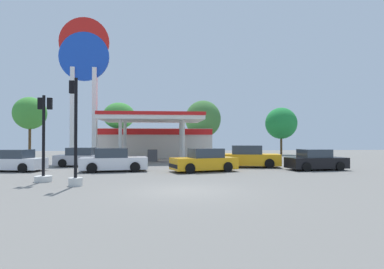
# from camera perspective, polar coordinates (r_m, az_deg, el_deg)

# --- Properties ---
(ground_plane) EXTENTS (90.00, 90.00, 0.00)m
(ground_plane) POSITION_cam_1_polar(r_m,az_deg,el_deg) (12.68, -1.29, -10.22)
(ground_plane) COLOR slate
(ground_plane) RESTS_ON ground
(gas_station) EXTENTS (12.45, 12.81, 4.44)m
(gas_station) POSITION_cam_1_polar(r_m,az_deg,el_deg) (35.17, -6.92, -1.09)
(gas_station) COLOR beige
(gas_station) RESTS_ON ground
(station_pole_sign) EXTENTS (4.58, 0.56, 13.44)m
(station_pole_sign) POSITION_cam_1_polar(r_m,az_deg,el_deg) (31.31, -19.11, 11.38)
(station_pole_sign) COLOR white
(station_pole_sign) RESTS_ON ground
(car_0) EXTENTS (4.43, 2.79, 1.48)m
(car_0) POSITION_cam_1_polar(r_m,az_deg,el_deg) (20.05, 2.23, -4.86)
(car_0) COLOR black
(car_0) RESTS_ON ground
(car_1) EXTENTS (4.36, 2.32, 1.50)m
(car_1) POSITION_cam_1_polar(r_m,az_deg,el_deg) (20.75, -14.09, -4.67)
(car_1) COLOR black
(car_1) RESTS_ON ground
(car_2) EXTENTS (4.78, 2.75, 1.61)m
(car_2) POSITION_cam_1_polar(r_m,az_deg,el_deg) (23.54, 10.23, -4.11)
(car_2) COLOR black
(car_2) RESTS_ON ground
(car_3) EXTENTS (4.11, 2.07, 1.43)m
(car_3) POSITION_cam_1_polar(r_m,az_deg,el_deg) (25.24, -19.31, -4.04)
(car_3) COLOR black
(car_3) RESTS_ON ground
(car_4) EXTENTS (4.02, 2.05, 1.39)m
(car_4) POSITION_cam_1_polar(r_m,az_deg,el_deg) (22.56, 21.69, -4.45)
(car_4) COLOR black
(car_4) RESTS_ON ground
(car_5) EXTENTS (4.13, 2.31, 1.40)m
(car_5) POSITION_cam_1_polar(r_m,az_deg,el_deg) (23.27, -29.83, -4.28)
(car_5) COLOR black
(car_5) RESTS_ON ground
(traffic_signal_0) EXTENTS (0.80, 0.80, 4.20)m
(traffic_signal_0) POSITION_cam_1_polar(r_m,az_deg,el_deg) (16.80, -25.44, -3.06)
(traffic_signal_0) COLOR silver
(traffic_signal_0) RESTS_ON ground
(traffic_signal_1) EXTENTS (0.63, 0.66, 4.78)m
(traffic_signal_1) POSITION_cam_1_polar(r_m,az_deg,el_deg) (14.77, -20.57, -2.67)
(traffic_signal_1) COLOR silver
(traffic_signal_1) RESTS_ON ground
(tree_0) EXTENTS (3.74, 3.74, 7.01)m
(tree_0) POSITION_cam_1_polar(r_m,az_deg,el_deg) (41.30, -27.48, 3.45)
(tree_0) COLOR brown
(tree_0) RESTS_ON ground
(tree_1) EXTENTS (3.75, 3.75, 6.46)m
(tree_1) POSITION_cam_1_polar(r_m,az_deg,el_deg) (38.48, -13.18, 3.33)
(tree_1) COLOR brown
(tree_1) RESTS_ON ground
(tree_2) EXTENTS (4.53, 4.53, 7.00)m
(tree_2) POSITION_cam_1_polar(r_m,az_deg,el_deg) (39.82, 2.02, 2.84)
(tree_2) COLOR brown
(tree_2) RESTS_ON ground
(tree_3) EXTENTS (4.18, 4.18, 6.31)m
(tree_3) POSITION_cam_1_polar(r_m,az_deg,el_deg) (43.51, 15.96, 1.98)
(tree_3) COLOR brown
(tree_3) RESTS_ON ground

